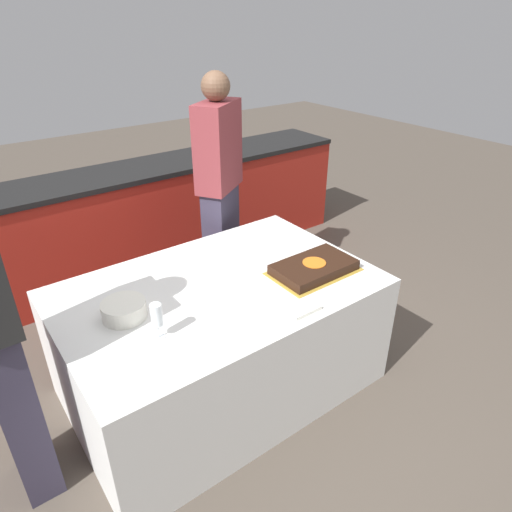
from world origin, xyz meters
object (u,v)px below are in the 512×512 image
(plate_stack, at_px, (124,310))
(wine_glass, at_px, (156,316))
(person_cutting_cake, at_px, (220,195))
(cake, at_px, (314,267))

(plate_stack, height_order, wine_glass, wine_glass)
(plate_stack, height_order, person_cutting_cake, person_cutting_cake)
(cake, distance_m, wine_glass, 0.99)
(cake, height_order, plate_stack, plate_stack)
(cake, distance_m, plate_stack, 1.08)
(wine_glass, relative_size, person_cutting_cake, 0.11)
(cake, bearing_deg, person_cutting_cake, 90.00)
(plate_stack, xyz_separation_m, person_cutting_cake, (1.05, 0.76, 0.13))
(cake, distance_m, person_cutting_cake, 1.00)
(wine_glass, xyz_separation_m, person_cutting_cake, (0.99, 1.01, 0.05))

